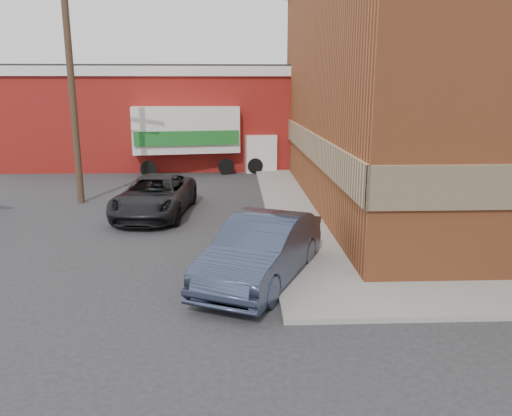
# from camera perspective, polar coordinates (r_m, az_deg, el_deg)

# --- Properties ---
(ground) EXTENTS (90.00, 90.00, 0.00)m
(ground) POSITION_cam_1_polar(r_m,az_deg,el_deg) (11.46, 4.83, -9.12)
(ground) COLOR #28282B
(ground) RESTS_ON ground
(brick_building) EXTENTS (14.25, 18.25, 9.36)m
(brick_building) POSITION_cam_1_polar(r_m,az_deg,el_deg) (21.85, 25.22, 13.02)
(brick_building) COLOR #A7522B
(brick_building) RESTS_ON ground
(sidewalk_west) EXTENTS (1.80, 18.00, 0.12)m
(sidewalk_west) POSITION_cam_1_polar(r_m,az_deg,el_deg) (20.06, 3.38, 1.01)
(sidewalk_west) COLOR gray
(sidewalk_west) RESTS_ON ground
(warehouse) EXTENTS (16.30, 8.30, 5.60)m
(warehouse) POSITION_cam_1_polar(r_m,az_deg,el_deg) (30.87, -11.14, 10.34)
(warehouse) COLOR maroon
(warehouse) RESTS_ON ground
(utility_pole) EXTENTS (2.00, 0.26, 9.00)m
(utility_pole) POSITION_cam_1_polar(r_m,az_deg,el_deg) (20.43, -20.38, 13.68)
(utility_pole) COLOR #4D3726
(utility_pole) RESTS_ON ground
(sedan) EXTENTS (3.38, 4.90, 1.53)m
(sedan) POSITION_cam_1_polar(r_m,az_deg,el_deg) (11.59, 0.66, -4.77)
(sedan) COLOR #2F384F
(sedan) RESTS_ON ground
(suv_a) EXTENTS (2.72, 5.16, 1.38)m
(suv_a) POSITION_cam_1_polar(r_m,az_deg,el_deg) (18.02, -11.47, 1.38)
(suv_a) COLOR black
(suv_a) RESTS_ON ground
(box_truck) EXTENTS (7.31, 3.18, 3.49)m
(box_truck) POSITION_cam_1_polar(r_m,az_deg,el_deg) (26.77, -6.58, 8.33)
(box_truck) COLOR white
(box_truck) RESTS_ON ground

